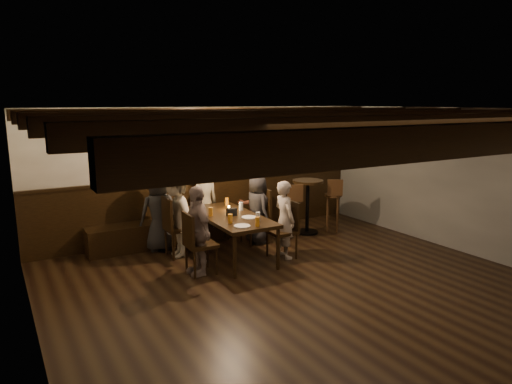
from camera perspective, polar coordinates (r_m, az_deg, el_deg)
room at (r=7.41m, az=-4.06°, el=0.15°), size 7.00×7.00×7.00m
dining_table at (r=7.37m, az=-3.22°, el=-3.32°), size 0.88×1.88×0.70m
chair_left_near at (r=7.60m, az=-9.61°, el=-5.69°), size 0.46×0.46×0.99m
chair_left_far at (r=6.80m, az=-7.01°, el=-7.82°), size 0.43×0.43×0.92m
chair_right_near at (r=8.17m, az=-0.03°, el=-4.35°), size 0.45×0.45×0.97m
chair_right_far at (r=7.43m, az=3.36°, el=-6.10°), size 0.43×0.43×0.92m
person_bench_left at (r=7.87m, az=-12.03°, el=-2.51°), size 0.65×0.43×1.32m
person_bench_centre at (r=8.29m, az=-6.41°, el=-1.46°), size 0.50×0.34×1.36m
person_bench_right at (r=8.56m, az=-0.44°, el=-1.45°), size 0.61×0.48×1.23m
person_left_near at (r=7.49m, az=-9.92°, el=-2.80°), size 0.54×0.92×1.40m
person_left_far at (r=6.68m, az=-7.33°, el=-4.80°), size 0.34×0.78×1.32m
person_right_near at (r=8.10m, az=0.15°, el=-2.08°), size 0.41×0.62×1.26m
person_right_far at (r=7.35m, az=3.60°, el=-3.45°), size 0.31×0.47×1.26m
pint_a at (r=7.86m, az=-7.31°, el=-1.53°), size 0.07×0.07×0.14m
pint_b at (r=8.02m, az=-3.66°, el=-1.20°), size 0.07×0.07×0.14m
pint_c at (r=7.31m, az=-5.69°, el=-2.46°), size 0.07×0.07×0.14m
pint_d at (r=7.65m, az=-1.87°, el=-1.80°), size 0.07×0.07×0.14m
pint_e at (r=6.86m, az=-3.24°, el=-3.34°), size 0.07×0.07×0.14m
pint_f at (r=6.96m, az=0.24°, el=-3.11°), size 0.07×0.07×0.14m
pint_g at (r=6.68m, az=0.17°, el=-3.73°), size 0.07×0.07×0.14m
plate_near at (r=6.69m, az=-1.75°, el=-4.26°), size 0.24×0.24×0.01m
plate_far at (r=7.18m, az=-0.88°, el=-3.18°), size 0.24×0.24×0.01m
condiment_caddy at (r=7.30m, az=-3.06°, el=-2.52°), size 0.15×0.10×0.12m
candle at (r=7.67m, az=-3.41°, el=-2.12°), size 0.05×0.05×0.05m
high_top_table at (r=8.73m, az=6.47°, el=-0.81°), size 0.58×0.58×1.04m
bar_stool_left at (r=8.35m, az=4.51°, el=-3.38°), size 0.35×0.37×1.05m
bar_stool_right at (r=8.98m, az=9.56°, el=-2.46°), size 0.38×0.39×1.05m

